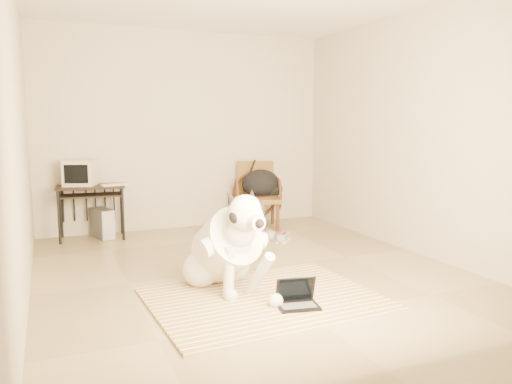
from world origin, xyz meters
TOP-DOWN VIEW (x-y plane):
  - floor at (0.00, 0.00)m, footprint 4.50×4.50m
  - wall_back at (0.00, 2.25)m, footprint 4.50×0.00m
  - wall_front at (0.00, -2.25)m, footprint 4.50×0.00m
  - wall_left at (-2.00, 0.00)m, footprint 0.00×4.50m
  - wall_right at (2.00, 0.00)m, footprint 0.00×4.50m
  - rug at (-0.19, -0.88)m, footprint 1.91×1.51m
  - dog at (-0.40, -0.53)m, footprint 0.64×1.30m
  - laptop at (-0.03, -1.15)m, footprint 0.36×0.29m
  - computer_desk at (-1.32, 1.98)m, footprint 0.86×0.53m
  - crt_monitor at (-1.43, 2.04)m, footprint 0.45×0.44m
  - desk_keyboard at (-1.03, 1.87)m, footprint 0.36×0.19m
  - pc_tower at (-1.19, 1.98)m, footprint 0.27×0.44m
  - rattan_chair at (0.89, 1.83)m, footprint 0.75×0.73m
  - backpack at (0.95, 1.78)m, footprint 0.58×0.44m
  - sneaker_left at (0.71, 1.16)m, footprint 0.15×0.33m
  - sneaker_right at (0.86, 0.93)m, footprint 0.27×0.28m

SIDE VIEW (x-z plane):
  - floor at x=0.00m, z-range 0.00..0.00m
  - rug at x=-0.19m, z-range 0.00..0.02m
  - sneaker_right at x=0.86m, z-range -0.01..0.09m
  - sneaker_left at x=0.71m, z-range -0.01..0.11m
  - laptop at x=-0.03m, z-range -0.04..0.19m
  - pc_tower at x=-1.19m, z-range 0.00..0.38m
  - dog at x=-0.40m, z-range -0.10..0.87m
  - rattan_chair at x=0.89m, z-range 0.00..0.92m
  - computer_desk at x=-1.32m, z-range 0.24..0.93m
  - backpack at x=0.95m, z-range 0.41..0.80m
  - desk_keyboard at x=-1.03m, z-range 0.68..0.70m
  - crt_monitor at x=-1.43m, z-range 0.68..1.00m
  - wall_back at x=0.00m, z-range -0.90..3.60m
  - wall_front at x=0.00m, z-range -0.90..3.60m
  - wall_left at x=-2.00m, z-range -0.90..3.60m
  - wall_right at x=2.00m, z-range -0.90..3.60m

